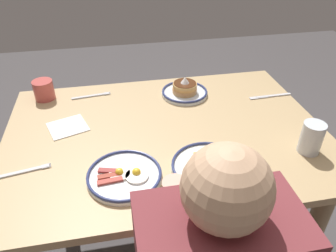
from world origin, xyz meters
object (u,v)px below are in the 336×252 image
(plate_near_main, at_px, (185,91))
(plate_far_companion, at_px, (124,175))
(butter_knife, at_px, (270,96))
(paper_napkin, at_px, (68,127))
(plate_center_pancakes, at_px, (208,166))
(coffee_mug, at_px, (44,89))
(fork_near, at_px, (91,96))
(drinking_glass, at_px, (311,139))
(fork_far, at_px, (25,171))

(plate_near_main, xyz_separation_m, plate_far_companion, (0.34, 0.53, -0.01))
(butter_knife, bearing_deg, paper_napkin, 4.90)
(butter_knife, bearing_deg, plate_center_pancakes, 44.70)
(plate_center_pancakes, relative_size, plate_far_companion, 1.02)
(coffee_mug, height_order, butter_knife, coffee_mug)
(plate_near_main, xyz_separation_m, plate_center_pancakes, (0.04, 0.54, -0.01))
(fork_near, relative_size, butter_knife, 0.88)
(coffee_mug, height_order, fork_near, coffee_mug)
(plate_far_companion, relative_size, drinking_glass, 2.10)
(paper_napkin, bearing_deg, fork_far, 62.77)
(plate_center_pancakes, bearing_deg, fork_near, -56.51)
(plate_near_main, xyz_separation_m, butter_knife, (-0.40, 0.10, -0.02))
(plate_far_companion, distance_m, fork_far, 0.35)
(coffee_mug, height_order, fork_far, coffee_mug)
(plate_near_main, relative_size, butter_knife, 1.05)
(paper_napkin, bearing_deg, plate_near_main, -161.87)
(coffee_mug, bearing_deg, plate_center_pancakes, 134.34)
(plate_far_companion, height_order, fork_far, plate_far_companion)
(plate_center_pancakes, relative_size, fork_far, 1.48)
(paper_napkin, bearing_deg, drinking_glass, 159.65)
(plate_near_main, xyz_separation_m, paper_napkin, (0.55, 0.18, -0.02))
(paper_napkin, distance_m, fork_near, 0.27)
(coffee_mug, bearing_deg, plate_near_main, 171.93)
(coffee_mug, xyz_separation_m, drinking_glass, (-1.02, 0.61, 0.01))
(butter_knife, bearing_deg, drinking_glass, 83.59)
(coffee_mug, distance_m, butter_knife, 1.09)
(plate_near_main, distance_m, paper_napkin, 0.57)
(plate_near_main, bearing_deg, drinking_glass, 124.86)
(plate_center_pancakes, distance_m, coffee_mug, 0.89)
(paper_napkin, xyz_separation_m, butter_knife, (-0.95, -0.08, 0.00))
(coffee_mug, bearing_deg, paper_napkin, 113.66)
(coffee_mug, relative_size, paper_napkin, 0.81)
(plate_center_pancakes, distance_m, drinking_glass, 0.40)
(plate_center_pancakes, relative_size, paper_napkin, 1.76)
(drinking_glass, bearing_deg, paper_napkin, -20.35)
(plate_near_main, bearing_deg, plate_far_companion, 57.61)
(fork_near, bearing_deg, drinking_glass, 144.10)
(plate_center_pancakes, xyz_separation_m, plate_far_companion, (0.29, -0.01, -0.00))
(butter_knife, bearing_deg, fork_far, 17.24)
(plate_near_main, height_order, coffee_mug, plate_near_main)
(paper_napkin, height_order, fork_far, fork_far)
(paper_napkin, height_order, butter_knife, butter_knife)
(drinking_glass, bearing_deg, fork_near, -35.90)
(plate_near_main, distance_m, butter_knife, 0.42)
(fork_far, bearing_deg, plate_far_companion, 163.94)
(plate_near_main, bearing_deg, plate_center_pancakes, 85.35)
(plate_near_main, distance_m, fork_near, 0.45)
(plate_center_pancakes, xyz_separation_m, butter_knife, (-0.45, -0.44, -0.01))
(drinking_glass, height_order, fork_near, drinking_glass)
(plate_center_pancakes, bearing_deg, butter_knife, -135.30)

